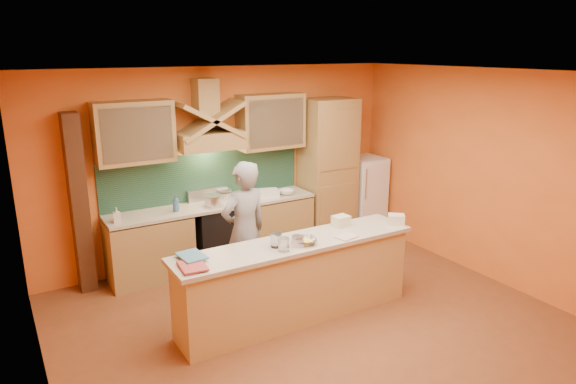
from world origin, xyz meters
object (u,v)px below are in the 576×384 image
person (244,231)px  mixing_bowl (305,241)px  fridge (363,195)px  kitchen_scale (298,242)px  stove (215,235)px

person → mixing_bowl: person is taller
person → mixing_bowl: (0.32, -0.87, 0.10)m
fridge → kitchen_scale: fridge is taller
stove → person: bearing=-93.7°
person → mixing_bowl: size_ratio=6.73×
stove → person: 1.22m
mixing_bowl → stove: bearing=97.0°
stove → fridge: bearing=0.0°
stove → fridge: fridge is taller
fridge → mixing_bowl: size_ratio=4.98×
fridge → person: (-2.77, -1.14, 0.23)m
fridge → mixing_bowl: fridge is taller
person → fridge: bearing=-167.2°
fridge → person: person is taller
kitchen_scale → stove: bearing=115.6°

